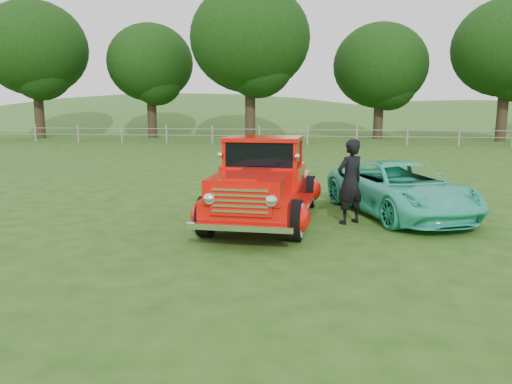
# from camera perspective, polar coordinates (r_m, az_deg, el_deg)

# --- Properties ---
(ground) EXTENTS (140.00, 140.00, 0.00)m
(ground) POSITION_cam_1_polar(r_m,az_deg,el_deg) (9.46, 1.98, -4.93)
(ground) COLOR #214612
(ground) RESTS_ON ground
(distant_hills) EXTENTS (116.00, 60.00, 18.00)m
(distant_hills) POSITION_cam_1_polar(r_m,az_deg,el_deg) (69.10, 3.32, 4.06)
(distant_hills) COLOR #2F5820
(distant_hills) RESTS_ON ground
(fence_line) EXTENTS (48.00, 0.12, 1.20)m
(fence_line) POSITION_cam_1_polar(r_m,az_deg,el_deg) (31.17, 5.89, 6.48)
(fence_line) COLOR gray
(fence_line) RESTS_ON ground
(tree_far_west) EXTENTS (7.60, 7.60, 9.93)m
(tree_far_west) POSITION_cam_1_polar(r_m,az_deg,el_deg) (41.04, -23.98, 14.73)
(tree_far_west) COLOR #302218
(tree_far_west) RESTS_ON ground
(tree_mid_west) EXTENTS (6.40, 6.40, 8.46)m
(tree_mid_west) POSITION_cam_1_polar(r_m,az_deg,el_deg) (39.40, -12.00, 14.22)
(tree_mid_west) COLOR #302218
(tree_mid_west) RESTS_ON ground
(tree_near_west) EXTENTS (8.00, 8.00, 10.42)m
(tree_near_west) POSITION_cam_1_polar(r_m,az_deg,el_deg) (34.73, -0.68, 17.11)
(tree_near_west) COLOR #302218
(tree_near_west) RESTS_ON ground
(tree_near_east) EXTENTS (6.80, 6.80, 8.33)m
(tree_near_east) POSITION_cam_1_polar(r_m,az_deg,el_deg) (38.43, 14.03, 13.81)
(tree_near_east) COLOR #302218
(tree_near_east) RESTS_ON ground
(tree_mid_east) EXTENTS (7.20, 7.20, 9.44)m
(tree_mid_east) POSITION_cam_1_polar(r_m,az_deg,el_deg) (38.28, 26.82, 14.47)
(tree_mid_east) COLOR #302218
(tree_mid_east) RESTS_ON ground
(red_pickup) EXTENTS (2.43, 5.07, 1.78)m
(red_pickup) POSITION_cam_1_polar(r_m,az_deg,el_deg) (10.51, 0.94, 1.00)
(red_pickup) COLOR black
(red_pickup) RESTS_ON ground
(teal_sedan) EXTENTS (3.38, 4.66, 1.18)m
(teal_sedan) POSITION_cam_1_polar(r_m,az_deg,el_deg) (11.50, 16.16, 0.34)
(teal_sedan) COLOR #32CAA4
(teal_sedan) RESTS_ON ground
(man) EXTENTS (0.76, 0.73, 1.75)m
(man) POSITION_cam_1_polar(r_m,az_deg,el_deg) (10.40, 10.70, 1.18)
(man) COLOR black
(man) RESTS_ON ground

